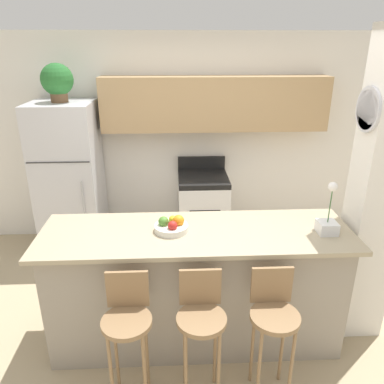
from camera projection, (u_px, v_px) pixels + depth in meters
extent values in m
plane|color=tan|center=(196.00, 336.00, 3.31)|extent=(14.00, 14.00, 0.00)
cube|color=white|center=(187.00, 140.00, 4.73)|extent=(5.60, 0.06, 2.55)
cube|color=tan|center=(215.00, 104.00, 4.39)|extent=(2.65, 0.32, 0.62)
cube|color=white|center=(202.00, 118.00, 4.47)|extent=(0.72, 0.28, 0.12)
cube|color=white|center=(376.00, 196.00, 2.98)|extent=(0.36, 0.32, 2.55)
cylinder|color=silver|center=(368.00, 109.00, 2.72)|extent=(0.02, 0.34, 0.34)
cylinder|color=white|center=(367.00, 109.00, 2.72)|extent=(0.01, 0.30, 0.30)
cube|color=gray|center=(196.00, 289.00, 3.12)|extent=(2.33, 0.63, 1.01)
cube|color=tan|center=(196.00, 233.00, 2.93)|extent=(2.45, 0.75, 0.04)
cube|color=silver|center=(73.00, 202.00, 4.53)|extent=(0.70, 0.70, 1.23)
cube|color=silver|center=(63.00, 128.00, 4.19)|extent=(0.70, 0.70, 0.58)
cube|color=#333333|center=(58.00, 162.00, 3.97)|extent=(0.67, 0.01, 0.01)
cylinder|color=#B2B2B7|center=(85.00, 210.00, 4.18)|extent=(0.02, 0.02, 0.68)
cube|color=white|center=(203.00, 213.00, 4.71)|extent=(0.60, 0.64, 0.85)
cube|color=black|center=(203.00, 179.00, 4.54)|extent=(0.60, 0.64, 0.06)
cube|color=black|center=(201.00, 163.00, 4.78)|extent=(0.60, 0.04, 0.16)
cube|color=black|center=(205.00, 221.00, 4.39)|extent=(0.36, 0.01, 0.27)
cylinder|color=olive|center=(127.00, 322.00, 2.48)|extent=(0.34, 0.34, 0.03)
cube|color=olive|center=(128.00, 289.00, 2.55)|extent=(0.29, 0.02, 0.28)
cylinder|color=olive|center=(111.00, 377.00, 2.50)|extent=(0.02, 0.02, 0.67)
cylinder|color=olive|center=(145.00, 375.00, 2.51)|extent=(0.02, 0.02, 0.67)
cylinder|color=olive|center=(116.00, 351.00, 2.71)|extent=(0.02, 0.02, 0.67)
cylinder|color=olive|center=(147.00, 350.00, 2.72)|extent=(0.02, 0.02, 0.67)
cylinder|color=olive|center=(201.00, 320.00, 2.50)|extent=(0.34, 0.34, 0.03)
cube|color=olive|center=(200.00, 287.00, 2.58)|extent=(0.29, 0.02, 0.28)
cylinder|color=olive|center=(186.00, 374.00, 2.52)|extent=(0.02, 0.02, 0.67)
cylinder|color=olive|center=(218.00, 372.00, 2.53)|extent=(0.02, 0.02, 0.67)
cylinder|color=olive|center=(185.00, 349.00, 2.73)|extent=(0.02, 0.02, 0.67)
cylinder|color=olive|center=(215.00, 348.00, 2.74)|extent=(0.02, 0.02, 0.67)
cylinder|color=olive|center=(275.00, 317.00, 2.52)|extent=(0.34, 0.34, 0.03)
cube|color=olive|center=(272.00, 285.00, 2.60)|extent=(0.29, 0.02, 0.28)
cylinder|color=olive|center=(259.00, 371.00, 2.55)|extent=(0.02, 0.02, 0.67)
cylinder|color=olive|center=(291.00, 369.00, 2.56)|extent=(0.02, 0.02, 0.67)
cylinder|color=olive|center=(252.00, 346.00, 2.75)|extent=(0.02, 0.02, 0.67)
cylinder|color=olive|center=(282.00, 345.00, 2.76)|extent=(0.02, 0.02, 0.67)
cylinder|color=brown|center=(59.00, 97.00, 4.07)|extent=(0.18, 0.18, 0.11)
sphere|color=#286B2D|center=(57.00, 80.00, 4.00)|extent=(0.34, 0.34, 0.34)
cube|color=white|center=(327.00, 227.00, 2.88)|extent=(0.14, 0.14, 0.09)
cylinder|color=#386633|center=(330.00, 206.00, 2.82)|extent=(0.01, 0.01, 0.27)
sphere|color=white|center=(333.00, 187.00, 2.76)|extent=(0.07, 0.07, 0.07)
cylinder|color=silver|center=(171.00, 228.00, 2.92)|extent=(0.26, 0.26, 0.05)
sphere|color=orange|center=(178.00, 221.00, 2.92)|extent=(0.09, 0.09, 0.09)
sphere|color=gold|center=(173.00, 219.00, 2.96)|extent=(0.06, 0.06, 0.06)
sphere|color=#4C7F2D|center=(164.00, 222.00, 2.91)|extent=(0.08, 0.08, 0.08)
sphere|color=red|center=(173.00, 226.00, 2.85)|extent=(0.07, 0.07, 0.07)
cylinder|color=#59595B|center=(120.00, 242.00, 4.48)|extent=(0.28, 0.28, 0.38)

